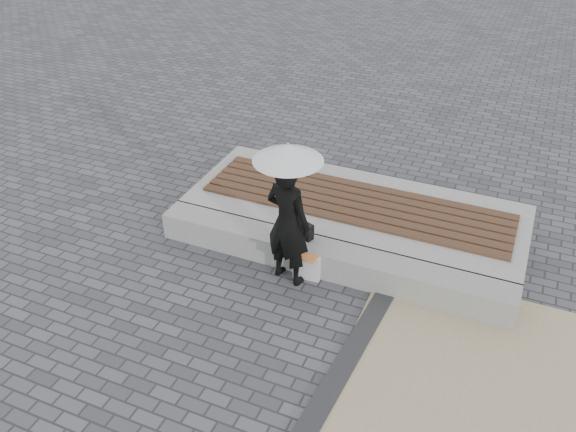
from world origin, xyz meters
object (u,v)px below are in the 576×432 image
object	(u,v)px
parasol	(288,153)
handbag	(302,229)
woman	(288,223)
seating_ledge	(328,259)
canvas_tote	(308,266)

from	to	relation	value
parasol	handbag	size ratio (longest dim) A/B	3.37
parasol	woman	bearing A→B (deg)	0.00
woman	parasol	bearing A→B (deg)	-0.00
parasol	handbag	xyz separation A→B (m)	(0.02, 0.45, -1.39)
woman	handbag	xyz separation A→B (m)	(0.02, 0.45, -0.38)
seating_ledge	woman	xyz separation A→B (m)	(-0.44, -0.35, 0.70)
parasol	seating_ledge	bearing A→B (deg)	38.71
woman	handbag	distance (m)	0.59
seating_ledge	parasol	bearing A→B (deg)	-141.29
parasol	canvas_tote	size ratio (longest dim) A/B	2.88
handbag	canvas_tote	size ratio (longest dim) A/B	0.86
canvas_tote	handbag	bearing A→B (deg)	118.35
seating_ledge	canvas_tote	world-z (taller)	seating_ledge
canvas_tote	parasol	bearing A→B (deg)	-159.58
seating_ledge	handbag	distance (m)	0.53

